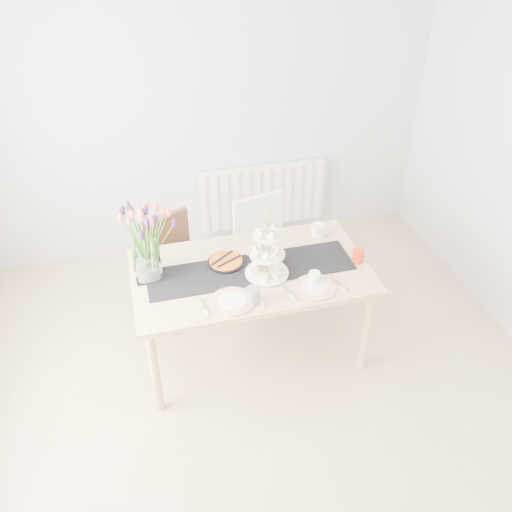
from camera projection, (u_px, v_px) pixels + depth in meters
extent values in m
plane|color=tan|center=(276.00, 426.00, 3.54)|extent=(4.50, 4.50, 0.00)
plane|color=#B7BABC|center=(204.00, 111.00, 4.54)|extent=(4.00, 0.00, 4.00)
cube|color=white|center=(263.00, 196.00, 5.09)|extent=(1.20, 0.08, 0.60)
cube|color=tan|center=(251.00, 272.00, 3.68)|extent=(1.60, 0.90, 0.04)
cylinder|color=tan|center=(155.00, 372.00, 3.45)|extent=(0.06, 0.06, 0.71)
cylinder|color=tan|center=(367.00, 331.00, 3.75)|extent=(0.06, 0.06, 0.71)
cylinder|color=tan|center=(144.00, 297.00, 4.05)|extent=(0.06, 0.06, 0.71)
cylinder|color=tan|center=(328.00, 267.00, 4.34)|extent=(0.06, 0.06, 0.71)
cube|color=#3D2416|center=(180.00, 271.00, 4.19)|extent=(0.54, 0.54, 0.04)
cube|color=#3D2416|center=(165.00, 238.00, 4.19)|extent=(0.39, 0.21, 0.39)
cylinder|color=#3D2416|center=(176.00, 314.00, 4.12)|extent=(0.04, 0.04, 0.40)
cylinder|color=#3D2416|center=(214.00, 295.00, 4.30)|extent=(0.04, 0.04, 0.40)
cylinder|color=#3D2416|center=(152.00, 291.00, 4.35)|extent=(0.04, 0.04, 0.40)
cylinder|color=#3D2416|center=(189.00, 274.00, 4.53)|extent=(0.04, 0.04, 0.40)
cube|color=white|center=(269.00, 253.00, 4.35)|extent=(0.50, 0.50, 0.04)
cube|color=white|center=(258.00, 218.00, 4.36)|extent=(0.43, 0.12, 0.41)
cylinder|color=white|center=(258.00, 295.00, 4.29)|extent=(0.04, 0.04, 0.42)
cylinder|color=white|center=(298.00, 282.00, 4.42)|extent=(0.04, 0.04, 0.42)
cylinder|color=white|center=(240.00, 270.00, 4.55)|extent=(0.04, 0.04, 0.42)
cylinder|color=white|center=(277.00, 259.00, 4.68)|extent=(0.04, 0.04, 0.42)
cube|color=black|center=(251.00, 269.00, 3.66)|extent=(1.40, 0.35, 0.01)
cube|color=silver|center=(148.00, 266.00, 3.56)|extent=(0.17, 0.17, 0.17)
cylinder|color=gold|center=(267.00, 248.00, 3.50)|extent=(0.01, 0.01, 0.43)
cylinder|color=white|center=(267.00, 272.00, 3.62)|extent=(0.29, 0.29, 0.01)
cylinder|color=white|center=(267.00, 254.00, 3.53)|extent=(0.23, 0.23, 0.01)
cylinder|color=white|center=(267.00, 236.00, 3.44)|extent=(0.18, 0.18, 0.01)
cylinder|color=white|center=(318.00, 230.00, 3.97)|extent=(0.13, 0.13, 0.10)
cylinder|color=black|center=(226.00, 263.00, 3.72)|extent=(0.25, 0.25, 0.02)
cylinder|color=#CA6B1C|center=(226.00, 261.00, 3.71)|extent=(0.23, 0.23, 0.01)
cylinder|color=gray|center=(253.00, 295.00, 3.37)|extent=(0.13, 0.13, 0.11)
cylinder|color=white|center=(314.00, 278.00, 3.52)|extent=(0.08, 0.08, 0.09)
cylinder|color=red|center=(358.00, 256.00, 3.72)|extent=(0.11, 0.11, 0.10)
cylinder|color=silver|center=(232.00, 301.00, 3.39)|extent=(0.31, 0.31, 0.01)
cylinder|color=silver|center=(315.00, 288.00, 3.50)|extent=(0.33, 0.33, 0.01)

